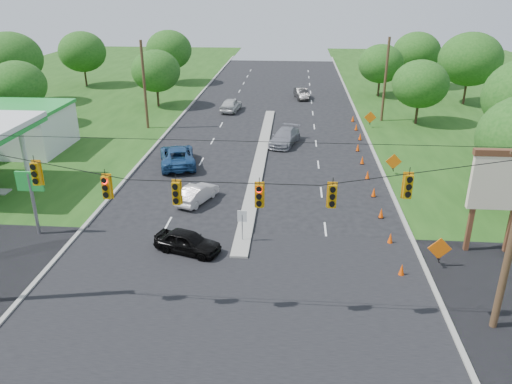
# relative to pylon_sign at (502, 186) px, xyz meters

# --- Properties ---
(ground) EXTENTS (160.00, 160.00, 0.00)m
(ground) POSITION_rel_pylon_sign_xyz_m (-14.31, -6.20, -4.00)
(ground) COLOR black
(ground) RESTS_ON ground
(cross_street) EXTENTS (160.00, 14.00, 0.02)m
(cross_street) POSITION_rel_pylon_sign_xyz_m (-14.31, -6.20, -4.00)
(cross_street) COLOR black
(cross_street) RESTS_ON ground
(curb_left) EXTENTS (0.25, 110.00, 0.16)m
(curb_left) POSITION_rel_pylon_sign_xyz_m (-24.41, 23.80, -4.00)
(curb_left) COLOR gray
(curb_left) RESTS_ON ground
(curb_right) EXTENTS (0.25, 110.00, 0.16)m
(curb_right) POSITION_rel_pylon_sign_xyz_m (-4.21, 23.80, -4.00)
(curb_right) COLOR gray
(curb_right) RESTS_ON ground
(median) EXTENTS (1.00, 34.00, 0.18)m
(median) POSITION_rel_pylon_sign_xyz_m (-14.31, 14.80, -4.00)
(median) COLOR gray
(median) RESTS_ON ground
(median_sign) EXTENTS (0.55, 0.06, 2.05)m
(median_sign) POSITION_rel_pylon_sign_xyz_m (-14.31, -0.20, -2.54)
(median_sign) COLOR gray
(median_sign) RESTS_ON ground
(signal_span) EXTENTS (25.60, 0.32, 9.00)m
(signal_span) POSITION_rel_pylon_sign_xyz_m (-14.37, -7.20, 0.97)
(signal_span) COLOR #422D1C
(signal_span) RESTS_ON ground
(utility_pole_far_left) EXTENTS (0.28, 0.28, 9.00)m
(utility_pole_far_left) POSITION_rel_pylon_sign_xyz_m (-26.81, 23.80, 0.50)
(utility_pole_far_left) COLOR #422D1C
(utility_pole_far_left) RESTS_ON ground
(utility_pole_far_right) EXTENTS (0.28, 0.28, 9.00)m
(utility_pole_far_right) POSITION_rel_pylon_sign_xyz_m (-1.81, 28.80, 0.50)
(utility_pole_far_right) COLOR #422D1C
(utility_pole_far_right) RESTS_ON ground
(pylon_sign) EXTENTS (5.90, 2.30, 6.12)m
(pylon_sign) POSITION_rel_pylon_sign_xyz_m (0.00, 0.00, 0.00)
(pylon_sign) COLOR #59331E
(pylon_sign) RESTS_ON ground
(cone_0) EXTENTS (0.32, 0.32, 0.70)m
(cone_0) POSITION_rel_pylon_sign_xyz_m (-5.61, -3.20, -3.65)
(cone_0) COLOR #FF4C05
(cone_0) RESTS_ON ground
(cone_1) EXTENTS (0.32, 0.32, 0.70)m
(cone_1) POSITION_rel_pylon_sign_xyz_m (-5.61, 0.30, -3.65)
(cone_1) COLOR #FF4C05
(cone_1) RESTS_ON ground
(cone_2) EXTENTS (0.32, 0.32, 0.70)m
(cone_2) POSITION_rel_pylon_sign_xyz_m (-5.61, 3.80, -3.65)
(cone_2) COLOR #FF4C05
(cone_2) RESTS_ON ground
(cone_3) EXTENTS (0.32, 0.32, 0.70)m
(cone_3) POSITION_rel_pylon_sign_xyz_m (-5.61, 7.30, -3.65)
(cone_3) COLOR #FF4C05
(cone_3) RESTS_ON ground
(cone_4) EXTENTS (0.32, 0.32, 0.70)m
(cone_4) POSITION_rel_pylon_sign_xyz_m (-5.61, 10.80, -3.65)
(cone_4) COLOR #FF4C05
(cone_4) RESTS_ON ground
(cone_5) EXTENTS (0.32, 0.32, 0.70)m
(cone_5) POSITION_rel_pylon_sign_xyz_m (-5.61, 14.30, -3.65)
(cone_5) COLOR #FF4C05
(cone_5) RESTS_ON ground
(cone_6) EXTENTS (0.32, 0.32, 0.70)m
(cone_6) POSITION_rel_pylon_sign_xyz_m (-5.61, 17.80, -3.65)
(cone_6) COLOR #FF4C05
(cone_6) RESTS_ON ground
(cone_7) EXTENTS (0.32, 0.32, 0.70)m
(cone_7) POSITION_rel_pylon_sign_xyz_m (-5.01, 21.30, -3.65)
(cone_7) COLOR #FF4C05
(cone_7) RESTS_ON ground
(cone_8) EXTENTS (0.32, 0.32, 0.70)m
(cone_8) POSITION_rel_pylon_sign_xyz_m (-5.01, 24.80, -3.65)
(cone_8) COLOR #FF4C05
(cone_8) RESTS_ON ground
(cone_9) EXTENTS (0.32, 0.32, 0.70)m
(cone_9) POSITION_rel_pylon_sign_xyz_m (-5.01, 28.30, -3.65)
(cone_9) COLOR #FF4C05
(cone_9) RESTS_ON ground
(work_sign_0) EXTENTS (1.27, 0.58, 1.37)m
(work_sign_0) POSITION_rel_pylon_sign_xyz_m (-3.51, -2.20, -2.91)
(work_sign_0) COLOR black
(work_sign_0) RESTS_ON ground
(work_sign_1) EXTENTS (1.27, 0.58, 1.37)m
(work_sign_1) POSITION_rel_pylon_sign_xyz_m (-3.51, 11.80, -2.91)
(work_sign_1) COLOR black
(work_sign_1) RESTS_ON ground
(work_sign_2) EXTENTS (1.27, 0.58, 1.37)m
(work_sign_2) POSITION_rel_pylon_sign_xyz_m (-3.51, 25.80, -2.91)
(work_sign_2) COLOR black
(work_sign_2) RESTS_ON ground
(tree_2) EXTENTS (5.88, 5.88, 6.86)m
(tree_2) POSITION_rel_pylon_sign_xyz_m (-40.31, 23.80, 0.34)
(tree_2) COLOR black
(tree_2) RESTS_ON ground
(tree_3) EXTENTS (7.56, 7.56, 8.82)m
(tree_3) POSITION_rel_pylon_sign_xyz_m (-46.31, 33.80, 1.58)
(tree_3) COLOR black
(tree_3) RESTS_ON ground
(tree_4) EXTENTS (6.72, 6.72, 7.84)m
(tree_4) POSITION_rel_pylon_sign_xyz_m (-42.31, 45.80, 0.96)
(tree_4) COLOR black
(tree_4) RESTS_ON ground
(tree_5) EXTENTS (5.88, 5.88, 6.86)m
(tree_5) POSITION_rel_pylon_sign_xyz_m (-28.31, 33.80, 0.34)
(tree_5) COLOR black
(tree_5) RESTS_ON ground
(tree_6) EXTENTS (6.72, 6.72, 7.84)m
(tree_6) POSITION_rel_pylon_sign_xyz_m (-30.31, 48.80, 0.96)
(tree_6) COLOR black
(tree_6) RESTS_ON ground
(tree_9) EXTENTS (5.88, 5.88, 6.86)m
(tree_9) POSITION_rel_pylon_sign_xyz_m (1.69, 27.80, 0.34)
(tree_9) COLOR black
(tree_9) RESTS_ON ground
(tree_10) EXTENTS (7.56, 7.56, 8.82)m
(tree_10) POSITION_rel_pylon_sign_xyz_m (9.69, 37.80, 1.58)
(tree_10) COLOR black
(tree_10) RESTS_ON ground
(tree_11) EXTENTS (6.72, 6.72, 7.84)m
(tree_11) POSITION_rel_pylon_sign_xyz_m (5.69, 48.80, 0.96)
(tree_11) COLOR black
(tree_11) RESTS_ON ground
(tree_12) EXTENTS (5.88, 5.88, 6.86)m
(tree_12) POSITION_rel_pylon_sign_xyz_m (-0.31, 41.80, 0.34)
(tree_12) COLOR black
(tree_12) RESTS_ON ground
(black_sedan) EXTENTS (4.17, 2.69, 1.32)m
(black_sedan) POSITION_rel_pylon_sign_xyz_m (-17.29, -1.62, -3.34)
(black_sedan) COLOR black
(black_sedan) RESTS_ON ground
(white_sedan) EXTENTS (2.66, 4.09, 1.27)m
(white_sedan) POSITION_rel_pylon_sign_xyz_m (-18.06, 5.40, -3.36)
(white_sedan) COLOR silver
(white_sedan) RESTS_ON ground
(blue_pickup) EXTENTS (4.24, 6.49, 1.66)m
(blue_pickup) POSITION_rel_pylon_sign_xyz_m (-21.14, 12.82, -3.17)
(blue_pickup) COLOR navy
(blue_pickup) RESTS_ON ground
(silver_car_far) EXTENTS (3.26, 5.42, 1.47)m
(silver_car_far) POSITION_rel_pylon_sign_xyz_m (-12.31, 19.31, -3.27)
(silver_car_far) COLOR gray
(silver_car_far) RESTS_ON ground
(silver_car_oncoming) EXTENTS (2.46, 4.77, 1.55)m
(silver_car_oncoming) POSITION_rel_pylon_sign_xyz_m (-19.02, 32.07, -3.22)
(silver_car_oncoming) COLOR silver
(silver_car_oncoming) RESTS_ON ground
(dark_car_receding) EXTENTS (2.18, 4.40, 1.39)m
(dark_car_receding) POSITION_rel_pylon_sign_xyz_m (-10.62, 39.68, -3.31)
(dark_car_receding) COLOR black
(dark_car_receding) RESTS_ON ground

